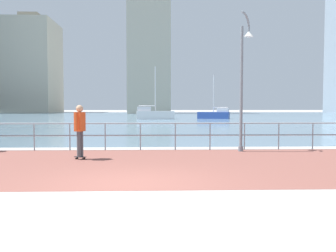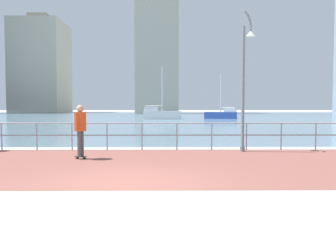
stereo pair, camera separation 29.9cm
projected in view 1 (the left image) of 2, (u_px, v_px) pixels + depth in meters
ground at (150, 119)px, 48.21m from camera, size 220.00×220.00×0.00m
brick_paving at (136, 164)px, 11.22m from camera, size 28.00×7.18×0.01m
harbor_water at (151, 117)px, 59.71m from camera, size 180.00×88.00×0.00m
waterfront_railing at (140, 131)px, 14.77m from camera, size 25.25×0.06×1.10m
lamppost at (244, 74)px, 14.31m from camera, size 0.64×0.68×5.39m
skateboarder at (80, 127)px, 12.13m from camera, size 0.41×0.55×1.79m
sailboat_gray at (154, 114)px, 49.54m from camera, size 5.09×1.84×7.04m
sailboat_navy at (215, 114)px, 51.13m from camera, size 4.53×2.66×6.09m
tower_slate at (149, 37)px, 90.93m from camera, size 10.12×13.90×39.04m
tower_glass at (32, 67)px, 102.04m from camera, size 13.09×16.34×26.80m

